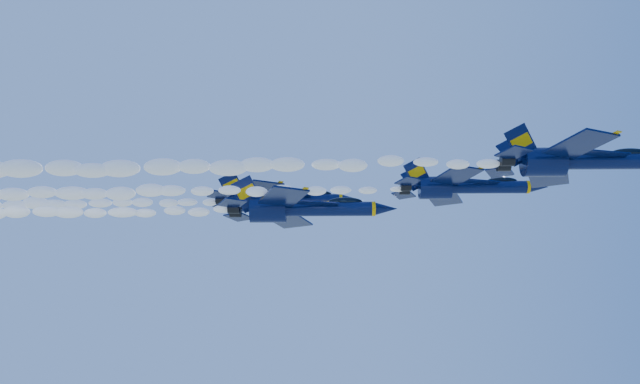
{
  "coord_description": "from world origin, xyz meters",
  "views": [
    {
      "loc": [
        -3.74,
        -66.0,
        131.8
      ],
      "look_at": [
        -4.56,
        -1.64,
        153.94
      ],
      "focal_mm": 35.0,
      "sensor_mm": 36.0,
      "label": 1
    }
  ],
  "objects_px": {
    "jet_lead": "(581,161)",
    "jet_fourth": "(279,200)",
    "jet_second": "(464,187)",
    "jet_third": "(302,208)"
  },
  "relations": [
    {
      "from": "jet_lead",
      "to": "jet_fourth",
      "type": "height_order",
      "value": "jet_fourth"
    },
    {
      "from": "jet_second",
      "to": "jet_fourth",
      "type": "xyz_separation_m",
      "value": [
        -20.85,
        14.16,
        3.3
      ]
    },
    {
      "from": "jet_second",
      "to": "jet_fourth",
      "type": "relative_size",
      "value": 0.84
    },
    {
      "from": "jet_third",
      "to": "jet_fourth",
      "type": "xyz_separation_m",
      "value": [
        -3.35,
        9.53,
        4.19
      ]
    },
    {
      "from": "jet_lead",
      "to": "jet_third",
      "type": "bearing_deg",
      "value": 145.79
    },
    {
      "from": "jet_second",
      "to": "jet_fourth",
      "type": "bearing_deg",
      "value": 145.83
    },
    {
      "from": "jet_lead",
      "to": "jet_third",
      "type": "xyz_separation_m",
      "value": [
        -24.94,
        16.96,
        1.1
      ]
    },
    {
      "from": "jet_lead",
      "to": "jet_fourth",
      "type": "bearing_deg",
      "value": 136.88
    },
    {
      "from": "jet_second",
      "to": "jet_fourth",
      "type": "distance_m",
      "value": 25.42
    },
    {
      "from": "jet_lead",
      "to": "jet_second",
      "type": "distance_m",
      "value": 14.53
    }
  ]
}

